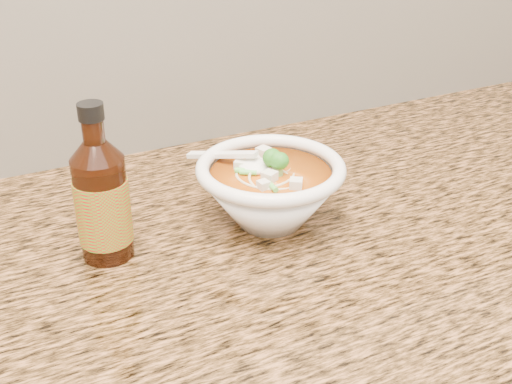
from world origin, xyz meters
name	(u,v)px	position (x,y,z in m)	size (l,w,h in m)	color
counter_slab	(58,306)	(0.00, 1.68, 0.88)	(4.00, 0.68, 0.04)	#996238
soup_bowl	(270,192)	(0.27, 1.70, 0.94)	(0.18, 0.19, 0.10)	white
hot_sauce_bottle	(102,201)	(0.07, 1.72, 0.97)	(0.06, 0.06, 0.19)	#3A1607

